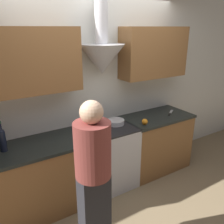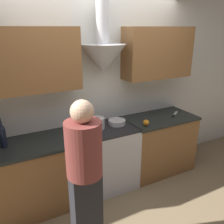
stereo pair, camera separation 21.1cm
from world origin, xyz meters
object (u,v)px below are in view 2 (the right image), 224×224
(stove_range, at_px, (109,156))
(wine_bottle_5, at_px, (2,135))
(stock_pot, at_px, (97,123))
(person_foreground_left, at_px, (85,176))
(orange_fruit, at_px, (146,123))
(mixing_bowl, at_px, (117,122))

(stove_range, distance_m, wine_bottle_5, 1.40)
(stove_range, xyz_separation_m, stock_pot, (-0.15, 0.04, 0.51))
(wine_bottle_5, height_order, person_foreground_left, person_foreground_left)
(stove_range, bearing_deg, person_foreground_left, -127.46)
(stove_range, relative_size, orange_fruit, 10.68)
(stock_pot, xyz_separation_m, orange_fruit, (0.63, -0.22, -0.03))
(wine_bottle_5, bearing_deg, stock_pot, -0.36)
(wine_bottle_5, distance_m, mixing_bowl, 1.43)
(stock_pot, distance_m, person_foreground_left, 1.07)
(stove_range, bearing_deg, stock_pot, 165.29)
(stove_range, xyz_separation_m, mixing_bowl, (0.15, 0.05, 0.47))
(person_foreground_left, bearing_deg, stock_pot, 60.36)
(stove_range, relative_size, mixing_bowl, 3.74)
(stock_pot, bearing_deg, orange_fruit, -18.87)
(stock_pot, bearing_deg, mixing_bowl, 1.39)
(orange_fruit, height_order, person_foreground_left, person_foreground_left)
(stock_pot, distance_m, mixing_bowl, 0.31)
(stove_range, distance_m, orange_fruit, 0.70)
(wine_bottle_5, distance_m, person_foreground_left, 1.12)
(wine_bottle_5, xyz_separation_m, person_foreground_left, (0.59, -0.94, -0.14))
(stock_pot, relative_size, orange_fruit, 2.53)
(mixing_bowl, bearing_deg, orange_fruit, -34.33)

